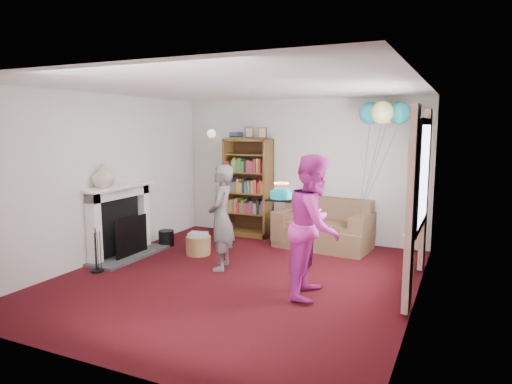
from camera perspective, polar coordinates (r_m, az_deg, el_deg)
The scene contains 16 objects.
ground at distance 6.22m, azimuth -2.42°, elevation -10.73°, with size 5.00×5.00×0.00m, color black.
wall_back at distance 8.23m, azimuth 5.60°, elevation 2.83°, with size 4.50×0.02×2.50m, color silver.
wall_left at distance 7.25m, azimuth -18.56°, elevation 1.71°, with size 0.02×5.00×2.50m, color silver.
wall_right at distance 5.29m, azimuth 19.78°, elevation -0.63°, with size 0.02×5.00×2.50m, color silver.
ceiling at distance 5.90m, azimuth -2.57°, elevation 12.94°, with size 4.50×5.00×0.01m, color white.
fireplace at distance 7.39m, azimuth -16.31°, elevation -3.88°, with size 0.55×1.80×1.12m.
window_bay at distance 5.90m, azimuth 19.77°, elevation -0.22°, with size 0.14×2.02×2.20m.
wall_sconce at distance 8.80m, azimuth -5.56°, elevation 7.30°, with size 0.16×0.23×0.16m.
bookcase at distance 8.43m, azimuth -0.91°, elevation 0.49°, with size 0.85×0.42×2.00m.
sofa at distance 7.77m, azimuth 8.52°, elevation -4.56°, with size 1.53×0.81×0.81m.
wicker_basket at distance 7.34m, azimuth -7.23°, elevation -6.52°, with size 0.39×0.39×0.35m.
person_striped at distance 6.45m, azimuth -4.36°, elevation -3.19°, with size 0.54×0.36×1.49m, color black.
person_magenta at distance 5.46m, azimuth 7.34°, elevation -4.22°, with size 0.83×0.64×1.70m, color #C92899.
birthday_cake at distance 5.77m, azimuth 3.18°, elevation -0.34°, with size 0.33×0.33×0.22m.
balloons at distance 7.42m, azimuth 15.79°, elevation 9.48°, with size 0.78×0.78×1.75m.
mantel_vase at distance 7.04m, azimuth -18.59°, elevation 1.90°, with size 0.33×0.33×0.34m, color beige.
Camera 1 is at (2.71, -5.22, 2.02)m, focal length 32.00 mm.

